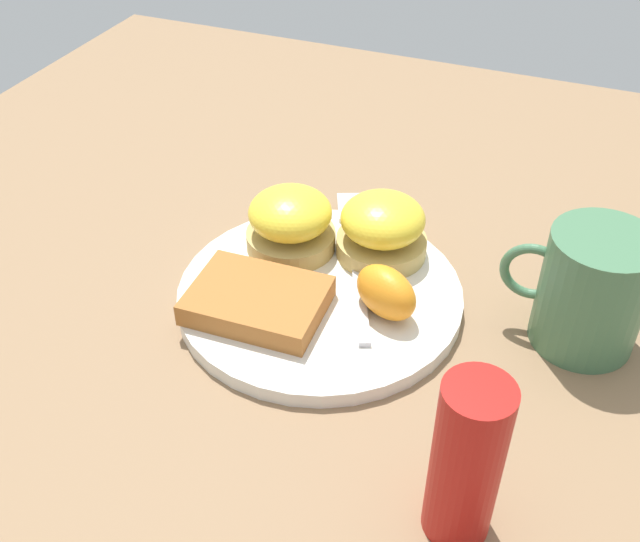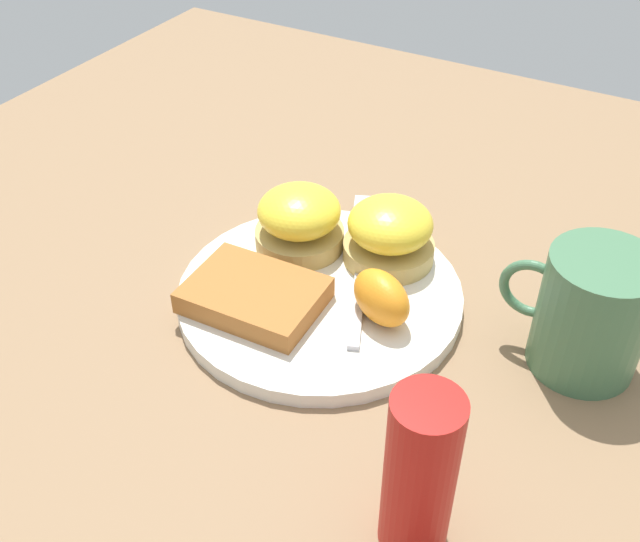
% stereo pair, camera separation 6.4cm
% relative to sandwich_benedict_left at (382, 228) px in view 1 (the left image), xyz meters
% --- Properties ---
extents(ground_plane, '(1.10, 1.10, 0.00)m').
position_rel_sandwich_benedict_left_xyz_m(ground_plane, '(0.03, 0.07, -0.04)').
color(ground_plane, '#846647').
extents(plate, '(0.25, 0.25, 0.01)m').
position_rel_sandwich_benedict_left_xyz_m(plate, '(0.03, 0.07, -0.04)').
color(plate, silver).
rests_on(plate, ground_plane).
extents(sandwich_benedict_left, '(0.08, 0.08, 0.06)m').
position_rel_sandwich_benedict_left_xyz_m(sandwich_benedict_left, '(0.00, 0.00, 0.00)').
color(sandwich_benedict_left, tan).
rests_on(sandwich_benedict_left, plate).
extents(sandwich_benedict_right, '(0.08, 0.08, 0.06)m').
position_rel_sandwich_benedict_left_xyz_m(sandwich_benedict_right, '(0.08, 0.02, 0.00)').
color(sandwich_benedict_right, tan).
rests_on(sandwich_benedict_right, plate).
extents(hashbrown_patty, '(0.11, 0.09, 0.02)m').
position_rel_sandwich_benedict_left_xyz_m(hashbrown_patty, '(0.07, 0.11, -0.02)').
color(hashbrown_patty, '#A1612B').
rests_on(hashbrown_patty, plate).
extents(orange_wedge, '(0.07, 0.06, 0.04)m').
position_rel_sandwich_benedict_left_xyz_m(orange_wedge, '(-0.03, 0.08, -0.01)').
color(orange_wedge, orange).
rests_on(orange_wedge, plate).
extents(fork, '(0.10, 0.21, 0.00)m').
position_rel_sandwich_benedict_left_xyz_m(fork, '(0.02, 0.01, -0.03)').
color(fork, silver).
rests_on(fork, plate).
extents(cup, '(0.12, 0.08, 0.10)m').
position_rel_sandwich_benedict_left_xyz_m(cup, '(-0.18, 0.03, 0.01)').
color(cup, '#42704C').
rests_on(cup, ground_plane).
extents(condiment_bottle, '(0.04, 0.04, 0.13)m').
position_rel_sandwich_benedict_left_xyz_m(condiment_bottle, '(-0.13, 0.24, 0.02)').
color(condiment_bottle, '#B21914').
rests_on(condiment_bottle, ground_plane).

